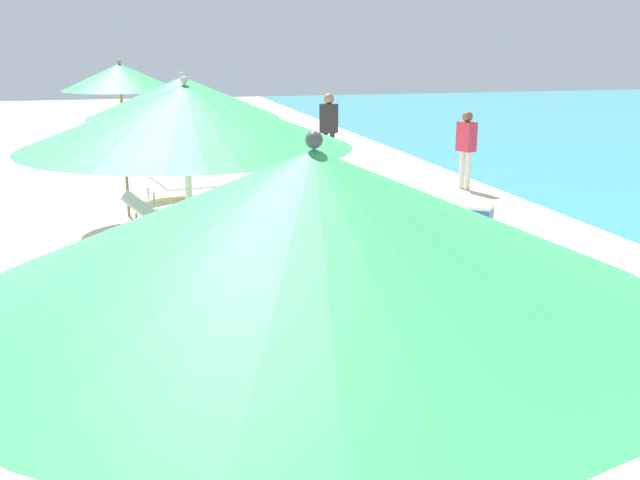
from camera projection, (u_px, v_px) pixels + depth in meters
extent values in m
cone|color=#3FB266|center=(314.00, 226.00, 2.59)|extent=(2.55, 2.55, 0.53)
sphere|color=#4C4C51|center=(314.00, 140.00, 2.52)|extent=(0.06, 0.06, 0.06)
cylinder|color=silver|center=(193.00, 273.00, 6.11)|extent=(0.05, 0.05, 2.04)
cone|color=#3FB266|center=(186.00, 116.00, 5.79)|extent=(2.57, 2.57, 0.48)
sphere|color=silver|center=(184.00, 80.00, 5.72)|extent=(0.06, 0.06, 0.06)
cube|color=white|center=(285.00, 310.00, 7.63)|extent=(1.23, 0.74, 0.04)
cube|color=white|center=(213.00, 301.00, 7.29)|extent=(0.44, 0.61, 0.40)
cylinder|color=#B2B2B7|center=(320.00, 307.00, 8.05)|extent=(0.04, 0.04, 0.19)
cylinder|color=#B2B2B7|center=(338.00, 321.00, 7.63)|extent=(0.04, 0.04, 0.19)
cylinder|color=#B2B2B7|center=(200.00, 325.00, 7.54)|extent=(0.04, 0.04, 0.19)
cylinder|color=#B2B2B7|center=(213.00, 341.00, 7.13)|extent=(0.04, 0.04, 0.19)
cylinder|color=silver|center=(187.00, 193.00, 9.65)|extent=(0.05, 0.05, 1.91)
cone|color=#3FB266|center=(183.00, 97.00, 9.35)|extent=(2.39, 2.39, 0.50)
sphere|color=silver|center=(182.00, 74.00, 9.27)|extent=(0.06, 0.06, 0.06)
cube|color=#D8593F|center=(241.00, 217.00, 11.29)|extent=(1.07, 0.74, 0.04)
cube|color=#D8593F|center=(199.00, 209.00, 10.99)|extent=(0.40, 0.63, 0.34)
cylinder|color=#B2B2B7|center=(260.00, 221.00, 11.70)|extent=(0.04, 0.04, 0.26)
cylinder|color=#B2B2B7|center=(271.00, 228.00, 11.27)|extent=(0.04, 0.04, 0.26)
cylinder|color=#B2B2B7|center=(192.00, 228.00, 11.27)|extent=(0.04, 0.04, 0.26)
cylinder|color=#B2B2B7|center=(200.00, 235.00, 10.84)|extent=(0.04, 0.04, 0.26)
cylinder|color=olive|center=(125.00, 155.00, 12.35)|extent=(0.05, 0.05, 2.06)
cone|color=#3FB266|center=(120.00, 77.00, 12.04)|extent=(1.84, 1.84, 0.42)
sphere|color=olive|center=(119.00, 62.00, 11.98)|extent=(0.06, 0.06, 0.06)
cube|color=white|center=(193.00, 185.00, 14.10)|extent=(1.20, 0.79, 0.04)
cube|color=white|center=(153.00, 179.00, 13.76)|extent=(0.49, 0.68, 0.33)
cylinder|color=#B2B2B7|center=(213.00, 187.00, 14.54)|extent=(0.04, 0.04, 0.20)
cylinder|color=#B2B2B7|center=(221.00, 192.00, 14.08)|extent=(0.04, 0.04, 0.20)
cylinder|color=#B2B2B7|center=(148.00, 193.00, 14.05)|extent=(0.04, 0.04, 0.20)
cylinder|color=#B2B2B7|center=(154.00, 198.00, 13.59)|extent=(0.04, 0.04, 0.20)
cube|color=white|center=(190.00, 214.00, 11.68)|extent=(1.26, 0.84, 0.04)
cube|color=white|center=(137.00, 204.00, 11.54)|extent=(0.50, 0.73, 0.35)
cylinder|color=#B2B2B7|center=(222.00, 217.00, 12.05)|extent=(0.04, 0.04, 0.22)
cylinder|color=#B2B2B7|center=(222.00, 226.00, 11.49)|extent=(0.04, 0.04, 0.22)
cylinder|color=#B2B2B7|center=(137.00, 220.00, 11.89)|extent=(0.04, 0.04, 0.22)
cylinder|color=#B2B2B7|center=(132.00, 229.00, 11.33)|extent=(0.04, 0.04, 0.22)
cylinder|color=#262628|center=(332.00, 152.00, 16.86)|extent=(0.11, 0.11, 0.85)
cylinder|color=#262628|center=(325.00, 152.00, 16.93)|extent=(0.11, 0.11, 0.85)
cube|color=#262628|center=(329.00, 118.00, 16.70)|extent=(0.42, 0.40, 0.64)
sphere|color=#9E704C|center=(329.00, 99.00, 16.59)|extent=(0.23, 0.23, 0.23)
cylinder|color=silver|center=(468.00, 171.00, 14.73)|extent=(0.11, 0.11, 0.75)
cylinder|color=silver|center=(462.00, 170.00, 14.87)|extent=(0.11, 0.11, 0.75)
cube|color=#D8334C|center=(467.00, 137.00, 14.63)|extent=(0.32, 0.41, 0.56)
sphere|color=brown|center=(468.00, 117.00, 14.53)|extent=(0.20, 0.20, 0.20)
cube|color=#2659B2|center=(480.00, 216.00, 11.99)|extent=(0.52, 0.53, 0.27)
cube|color=white|center=(481.00, 206.00, 11.95)|extent=(0.53, 0.54, 0.05)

